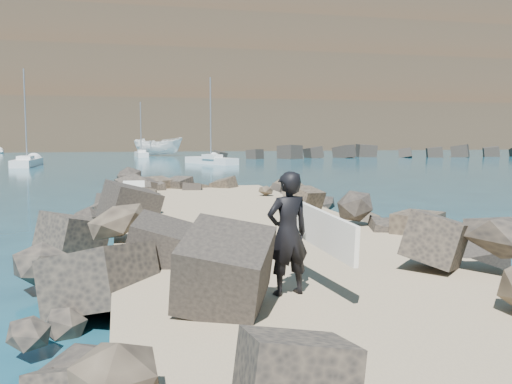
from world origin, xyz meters
TOP-DOWN VIEW (x-y plane):
  - ground at (0.00, 0.00)m, footprint 800.00×800.00m
  - jetty at (0.00, -2.00)m, footprint 6.00×26.00m
  - riprap_left at (-2.90, -1.50)m, footprint 2.60×22.00m
  - riprap_right at (2.90, -1.50)m, footprint 2.60×22.00m
  - breakwater_secondary at (35.00, 55.00)m, footprint 52.00×4.00m
  - headland at (10.00, 160.00)m, footprint 360.00×140.00m
  - surfboard_resting at (-2.51, 2.45)m, footprint 0.69×2.40m
  - boat_imported at (2.55, 67.67)m, footprint 7.03×3.69m
  - surfer_with_board at (-0.66, -5.78)m, footprint 0.92×2.03m
  - radome at (97.87, 153.69)m, footprint 12.06×12.06m
  - sailboat_b at (0.03, 63.48)m, footprint 1.64×6.05m
  - sailboat_c at (5.91, 42.34)m, footprint 4.43×7.08m
  - sailboat_a at (-10.98, 42.26)m, footprint 1.90×7.47m
  - headland_buildings at (16.81, 152.19)m, footprint 137.50×30.50m

SIDE VIEW (x-z plane):
  - ground at x=0.00m, z-range 0.00..0.00m
  - jetty at x=0.00m, z-range 0.00..0.60m
  - sailboat_a at x=-10.98m, z-range -4.10..4.80m
  - sailboat_c at x=5.91m, z-range -3.93..4.62m
  - sailboat_b at x=0.03m, z-range -3.32..4.01m
  - riprap_left at x=-2.90m, z-range 0.00..1.00m
  - riprap_right at x=2.90m, z-range 0.00..1.00m
  - breakwater_secondary at x=35.00m, z-range 0.00..1.20m
  - surfboard_resting at x=-2.51m, z-range 1.00..1.08m
  - boat_imported at x=2.55m, z-range 0.00..2.58m
  - surfer_with_board at x=-0.66m, z-range 0.61..2.25m
  - headland at x=10.00m, z-range 0.00..32.00m
  - headland_buildings at x=16.81m, z-range 31.47..36.47m
  - radome at x=97.87m, z-range 33.55..52.64m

